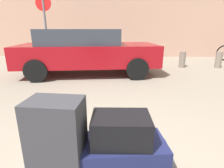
% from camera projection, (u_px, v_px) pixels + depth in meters
% --- Properties ---
extents(duffel_bag_navy_center, '(0.69, 0.41, 0.31)m').
position_uv_depth(duffel_bag_navy_center, '(120.00, 159.00, 1.34)').
color(duffel_bag_navy_center, '#191E47').
rests_on(duffel_bag_navy_center, luggage_cart).
extents(suitcase_charcoal_rear_right, '(0.37, 0.27, 0.66)m').
position_uv_depth(suitcase_charcoal_rear_right, '(58.00, 145.00, 1.22)').
color(suitcase_charcoal_rear_right, '#2D2D33').
rests_on(suitcase_charcoal_rear_right, luggage_cart).
extents(duffel_bag_black_topmost_pile, '(0.41, 0.29, 0.20)m').
position_uv_depth(duffel_bag_black_topmost_pile, '(121.00, 129.00, 1.27)').
color(duffel_bag_black_topmost_pile, black).
rests_on(duffel_bag_black_topmost_pile, duffel_bag_navy_center).
extents(parked_car, '(4.49, 2.34, 1.42)m').
position_uv_depth(parked_car, '(86.00, 51.00, 5.77)').
color(parked_car, maroon).
rests_on(parked_car, ground_plane).
extents(bollard_kerb_near, '(0.23, 0.23, 0.60)m').
position_uv_depth(bollard_kerb_near, '(182.00, 60.00, 6.90)').
color(bollard_kerb_near, '#72665B').
rests_on(bollard_kerb_near, ground_plane).
extents(bollard_kerb_mid, '(0.23, 0.23, 0.60)m').
position_uv_depth(bollard_kerb_mid, '(219.00, 60.00, 6.84)').
color(bollard_kerb_mid, '#72665B').
rests_on(bollard_kerb_mid, ground_plane).
extents(no_parking_sign, '(0.50, 0.07, 2.47)m').
position_uv_depth(no_parking_sign, '(46.00, 26.00, 5.92)').
color(no_parking_sign, slate).
rests_on(no_parking_sign, ground_plane).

